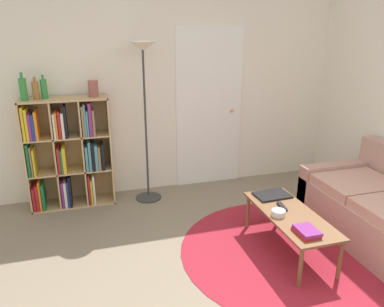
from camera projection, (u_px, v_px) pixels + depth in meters
wall_back at (184, 88)px, 4.67m from camera, size 7.01×0.11×2.60m
rug at (287, 250)px, 3.54m from camera, size 2.01×2.01×0.01m
bookshelf at (67, 153)px, 4.29m from camera, size 0.94×0.34×1.27m
floor_lamp at (144, 72)px, 4.14m from camera, size 0.32×0.32×1.87m
coffee_table at (290, 217)px, 3.44m from camera, size 0.45×1.08×0.39m
laptop at (272, 195)px, 3.78m from camera, size 0.36×0.26×0.02m
bowl at (278, 213)px, 3.38m from camera, size 0.13×0.13×0.05m
book_stack_on_table at (307, 232)px, 3.08m from camera, size 0.17×0.21×0.05m
remote at (282, 206)px, 3.54m from camera, size 0.07×0.18×0.02m
bottle_left at (23, 89)px, 3.93m from camera, size 0.08×0.08×0.29m
bottle_middle at (36, 90)px, 3.99m from camera, size 0.07×0.07×0.24m
bottle_right at (44, 89)px, 4.03m from camera, size 0.07×0.07×0.26m
vase_on_shelf at (93, 89)px, 4.15m from camera, size 0.11×0.11×0.18m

